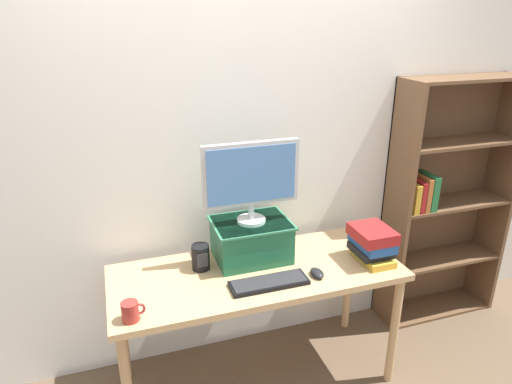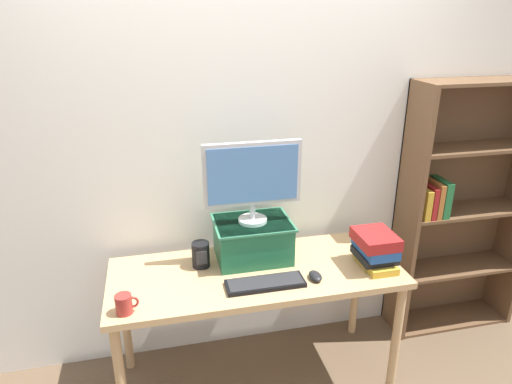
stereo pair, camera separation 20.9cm
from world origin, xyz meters
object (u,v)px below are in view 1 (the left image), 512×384
riser_box (251,239)px  keyboard (269,283)px  coffee_mug (131,311)px  bookshelf_unit (443,201)px  desk_speaker (201,257)px  desk (257,283)px  computer_monitor (251,177)px  computer_mouse (317,273)px  book_stack (372,243)px

riser_box → keyboard: riser_box is taller
coffee_mug → bookshelf_unit: bearing=13.3°
keyboard → desk_speaker: (-0.30, 0.27, 0.06)m
riser_box → desk: bearing=-94.9°
computer_monitor → computer_mouse: size_ratio=5.13×
computer_monitor → desk_speaker: size_ratio=3.77×
computer_mouse → computer_monitor: bearing=132.5°
computer_monitor → computer_mouse: computer_monitor is taller
computer_monitor → desk_speaker: bearing=-174.9°
bookshelf_unit → riser_box: bearing=-174.8°
desk → coffee_mug: bearing=-161.5°
bookshelf_unit → desk_speaker: (-1.71, -0.16, -0.04)m
coffee_mug → desk_speaker: desk_speaker is taller
book_stack → bookshelf_unit: bearing=25.1°
keyboard → coffee_mug: (-0.69, -0.07, 0.04)m
book_stack → desk: bearing=171.7°
bookshelf_unit → riser_box: 1.42m
book_stack → computer_monitor: bearing=159.8°
desk → bookshelf_unit: size_ratio=0.94×
computer_mouse → desk_speaker: bearing=154.7°
desk_speaker → computer_monitor: bearing=5.1°
keyboard → desk_speaker: size_ratio=2.89×
coffee_mug → book_stack: bearing=5.8°
computer_monitor → coffee_mug: 0.90m
computer_mouse → coffee_mug: size_ratio=0.95×
computer_monitor → bookshelf_unit: bearing=5.3°
coffee_mug → desk: bearing=18.5°
computer_monitor → desk_speaker: (-0.30, -0.03, -0.42)m
keyboard → computer_mouse: size_ratio=3.92×
desk → book_stack: book_stack is taller
desk_speaker → desk: bearing=-21.6°
bookshelf_unit → computer_mouse: (-1.14, -0.43, -0.10)m
computer_monitor → keyboard: bearing=-90.0°
bookshelf_unit → desk_speaker: 1.72m
riser_box → desk_speaker: (-0.30, -0.03, -0.05)m
coffee_mug → desk_speaker: size_ratio=0.77×
desk → keyboard: keyboard is taller
riser_box → computer_monitor: size_ratio=0.81×
book_stack → desk_speaker: 0.96m
computer_monitor → book_stack: (0.64, -0.23, -0.38)m
riser_box → computer_mouse: riser_box is taller
computer_monitor → book_stack: computer_monitor is taller
riser_box → desk_speaker: bearing=-174.6°
bookshelf_unit → computer_monitor: size_ratio=3.17×
keyboard → coffee_mug: bearing=-174.0°
bookshelf_unit → computer_mouse: bookshelf_unit is taller
bookshelf_unit → coffee_mug: (-2.11, -0.50, -0.07)m
desk_speaker → riser_box: bearing=5.4°
desk → computer_mouse: size_ratio=15.19×
bookshelf_unit → keyboard: (-1.41, -0.43, -0.10)m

